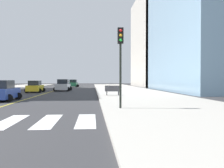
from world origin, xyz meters
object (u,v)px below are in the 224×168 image
object	(u,v)px
car_silver_second	(63,85)
traffic_light_near_corner	(120,52)
car_green_fourth	(73,84)
car_blue_nearest	(3,91)
park_bench	(113,91)
car_yellow_third	(35,87)

from	to	relation	value
car_silver_second	traffic_light_near_corner	distance (m)	26.91
traffic_light_near_corner	car_green_fourth	bearing A→B (deg)	-81.67
car_blue_nearest	park_bench	bearing A→B (deg)	24.22
car_blue_nearest	traffic_light_near_corner	xyz separation A→B (m)	(10.01, -7.54, 2.84)
car_yellow_third	car_silver_second	bearing A→B (deg)	48.75
car_green_fourth	traffic_light_near_corner	xyz separation A→B (m)	(6.61, -45.13, 2.83)
car_green_fourth	car_yellow_third	bearing A→B (deg)	83.46
traffic_light_near_corner	park_bench	bearing A→B (deg)	-92.46
car_silver_second	car_green_fourth	xyz separation A→B (m)	(0.16, 19.24, -0.03)
car_yellow_third	traffic_light_near_corner	xyz separation A→B (m)	(10.44, -21.84, 2.89)
car_silver_second	park_bench	bearing A→B (deg)	119.90
car_silver_second	park_bench	xyz separation A→B (m)	(7.29, -13.63, -0.24)
car_blue_nearest	park_bench	xyz separation A→B (m)	(10.54, 4.72, -0.20)
car_blue_nearest	car_yellow_third	world-z (taller)	car_blue_nearest
traffic_light_near_corner	car_blue_nearest	bearing A→B (deg)	-36.99
park_bench	car_yellow_third	bearing A→B (deg)	51.31
car_silver_second	car_yellow_third	bearing A→B (deg)	49.54
car_yellow_third	park_bench	size ratio (longest dim) A/B	2.21
car_blue_nearest	car_green_fourth	size ratio (longest dim) A/B	0.98
car_green_fourth	park_bench	size ratio (longest dim) A/B	2.39
car_silver_second	car_green_fourth	world-z (taller)	car_silver_second
car_yellow_third	traffic_light_near_corner	size ratio (longest dim) A/B	0.79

